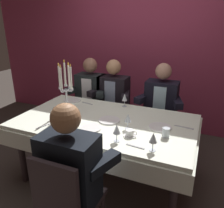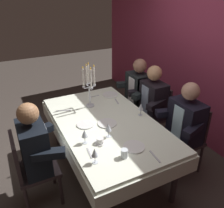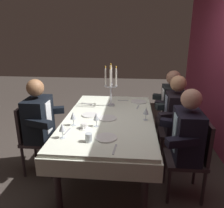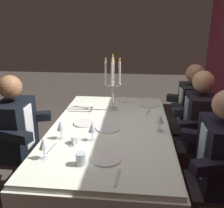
{
  "view_description": "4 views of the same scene",
  "coord_description": "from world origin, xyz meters",
  "px_view_note": "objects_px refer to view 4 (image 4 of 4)",
  "views": [
    {
      "loc": [
        0.95,
        -2.04,
        1.75
      ],
      "look_at": [
        0.05,
        0.06,
        0.91
      ],
      "focal_mm": 36.49,
      "sensor_mm": 36.0,
      "label": 1
    },
    {
      "loc": [
        2.21,
        -1.04,
        2.23
      ],
      "look_at": [
        0.01,
        0.07,
        0.97
      ],
      "focal_mm": 37.58,
      "sensor_mm": 36.0,
      "label": 2
    },
    {
      "loc": [
        2.66,
        0.28,
        1.79
      ],
      "look_at": [
        -0.0,
        0.04,
        0.92
      ],
      "focal_mm": 36.13,
      "sensor_mm": 36.0,
      "label": 3
    },
    {
      "loc": [
        2.17,
        0.24,
        1.7
      ],
      "look_at": [
        -0.09,
        0.01,
        0.94
      ],
      "focal_mm": 40.28,
      "sensor_mm": 36.0,
      "label": 4
    }
  ],
  "objects_px": {
    "coffee_cup_0": "(76,140)",
    "seated_diner_0": "(192,108)",
    "wine_glass_3": "(43,144)",
    "dinner_plate_2": "(108,128)",
    "wine_glass_0": "(92,128)",
    "wine_glass_2": "(160,119)",
    "water_tumbler_0": "(81,159)",
    "seated_diner_2": "(15,128)",
    "dining_table": "(110,138)",
    "dinner_plate_1": "(85,123)",
    "dinner_plate_0": "(149,105)",
    "seated_diner_3": "(220,155)",
    "seated_diner_1": "(199,120)",
    "dinner_plate_3": "(106,158)",
    "wine_glass_1": "(61,126)",
    "candelabra": "(113,84)"
  },
  "relations": [
    {
      "from": "dinner_plate_1",
      "to": "seated_diner_2",
      "type": "distance_m",
      "value": 0.65
    },
    {
      "from": "dinner_plate_2",
      "to": "water_tumbler_0",
      "type": "bearing_deg",
      "value": -10.78
    },
    {
      "from": "seated_diner_1",
      "to": "seated_diner_3",
      "type": "height_order",
      "value": "same"
    },
    {
      "from": "seated_diner_1",
      "to": "seated_diner_2",
      "type": "height_order",
      "value": "same"
    },
    {
      "from": "dinner_plate_0",
      "to": "wine_glass_0",
      "type": "distance_m",
      "value": 1.09
    },
    {
      "from": "wine_glass_0",
      "to": "wine_glass_3",
      "type": "distance_m",
      "value": 0.44
    },
    {
      "from": "water_tumbler_0",
      "to": "seated_diner_2",
      "type": "xyz_separation_m",
      "value": [
        -0.56,
        -0.76,
        -0.05
      ]
    },
    {
      "from": "dinner_plate_0",
      "to": "wine_glass_3",
      "type": "distance_m",
      "value": 1.52
    },
    {
      "from": "wine_glass_2",
      "to": "coffee_cup_0",
      "type": "distance_m",
      "value": 0.77
    },
    {
      "from": "candelabra",
      "to": "dinner_plate_2",
      "type": "height_order",
      "value": "candelabra"
    },
    {
      "from": "dinner_plate_1",
      "to": "dinner_plate_2",
      "type": "xyz_separation_m",
      "value": [
        0.09,
        0.24,
        0.0
      ]
    },
    {
      "from": "dining_table",
      "to": "dinner_plate_0",
      "type": "height_order",
      "value": "dinner_plate_0"
    },
    {
      "from": "dining_table",
      "to": "seated_diner_3",
      "type": "bearing_deg",
      "value": 64.29
    },
    {
      "from": "dining_table",
      "to": "dinner_plate_2",
      "type": "xyz_separation_m",
      "value": [
        0.05,
        -0.01,
        0.13
      ]
    },
    {
      "from": "dining_table",
      "to": "dinner_plate_2",
      "type": "distance_m",
      "value": 0.14
    },
    {
      "from": "dinner_plate_2",
      "to": "wine_glass_1",
      "type": "relative_size",
      "value": 1.4
    },
    {
      "from": "wine_glass_0",
      "to": "coffee_cup_0",
      "type": "relative_size",
      "value": 1.24
    },
    {
      "from": "coffee_cup_0",
      "to": "wine_glass_0",
      "type": "bearing_deg",
      "value": 117.35
    },
    {
      "from": "dining_table",
      "to": "water_tumbler_0",
      "type": "xyz_separation_m",
      "value": [
        0.67,
        -0.13,
        0.16
      ]
    },
    {
      "from": "wine_glass_1",
      "to": "wine_glass_3",
      "type": "relative_size",
      "value": 1.0
    },
    {
      "from": "seated_diner_2",
      "to": "seated_diner_0",
      "type": "bearing_deg",
      "value": 113.23
    },
    {
      "from": "dinner_plate_1",
      "to": "seated_diner_3",
      "type": "bearing_deg",
      "value": 67.69
    },
    {
      "from": "dinner_plate_1",
      "to": "seated_diner_3",
      "type": "xyz_separation_m",
      "value": [
        0.47,
        1.14,
        -0.01
      ]
    },
    {
      "from": "wine_glass_3",
      "to": "seated_diner_0",
      "type": "distance_m",
      "value": 1.81
    },
    {
      "from": "candelabra",
      "to": "dinner_plate_0",
      "type": "relative_size",
      "value": 2.68
    },
    {
      "from": "wine_glass_0",
      "to": "dinner_plate_2",
      "type": "bearing_deg",
      "value": 157.27
    },
    {
      "from": "dining_table",
      "to": "wine_glass_2",
      "type": "height_order",
      "value": "wine_glass_2"
    },
    {
      "from": "wine_glass_2",
      "to": "seated_diner_0",
      "type": "height_order",
      "value": "seated_diner_0"
    },
    {
      "from": "wine_glass_0",
      "to": "coffee_cup_0",
      "type": "bearing_deg",
      "value": -62.65
    },
    {
      "from": "dinner_plate_1",
      "to": "wine_glass_0",
      "type": "relative_size",
      "value": 1.29
    },
    {
      "from": "dinner_plate_1",
      "to": "dinner_plate_2",
      "type": "distance_m",
      "value": 0.26
    },
    {
      "from": "coffee_cup_0",
      "to": "seated_diner_2",
      "type": "bearing_deg",
      "value": -111.08
    },
    {
      "from": "wine_glass_3",
      "to": "dinner_plate_2",
      "type": "bearing_deg",
      "value": 144.78
    },
    {
      "from": "dining_table",
      "to": "wine_glass_3",
      "type": "bearing_deg",
      "value": -33.64
    },
    {
      "from": "candelabra",
      "to": "wine_glass_1",
      "type": "bearing_deg",
      "value": -25.76
    },
    {
      "from": "candelabra",
      "to": "wine_glass_0",
      "type": "bearing_deg",
      "value": -7.03
    },
    {
      "from": "coffee_cup_0",
      "to": "seated_diner_0",
      "type": "height_order",
      "value": "seated_diner_0"
    },
    {
      "from": "wine_glass_0",
      "to": "wine_glass_2",
      "type": "bearing_deg",
      "value": 113.12
    },
    {
      "from": "water_tumbler_0",
      "to": "coffee_cup_0",
      "type": "height_order",
      "value": "water_tumbler_0"
    },
    {
      "from": "wine_glass_3",
      "to": "seated_diner_2",
      "type": "relative_size",
      "value": 0.13
    },
    {
      "from": "seated_diner_3",
      "to": "wine_glass_0",
      "type": "bearing_deg",
      "value": -97.33
    },
    {
      "from": "dining_table",
      "to": "dinner_plate_1",
      "type": "xyz_separation_m",
      "value": [
        -0.04,
        -0.25,
        0.13
      ]
    },
    {
      "from": "dinner_plate_2",
      "to": "wine_glass_1",
      "type": "distance_m",
      "value": 0.45
    },
    {
      "from": "wine_glass_0",
      "to": "seated_diner_1",
      "type": "relative_size",
      "value": 0.13
    },
    {
      "from": "dinner_plate_3",
      "to": "wine_glass_1",
      "type": "height_order",
      "value": "wine_glass_1"
    },
    {
      "from": "wine_glass_2",
      "to": "seated_diner_3",
      "type": "relative_size",
      "value": 0.13
    },
    {
      "from": "dinner_plate_1",
      "to": "candelabra",
      "type": "bearing_deg",
      "value": 151.43
    },
    {
      "from": "dinner_plate_2",
      "to": "wine_glass_0",
      "type": "distance_m",
      "value": 0.29
    },
    {
      "from": "dinner_plate_2",
      "to": "wine_glass_2",
      "type": "distance_m",
      "value": 0.48
    },
    {
      "from": "coffee_cup_0",
      "to": "wine_glass_2",
      "type": "bearing_deg",
      "value": 113.92
    }
  ]
}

